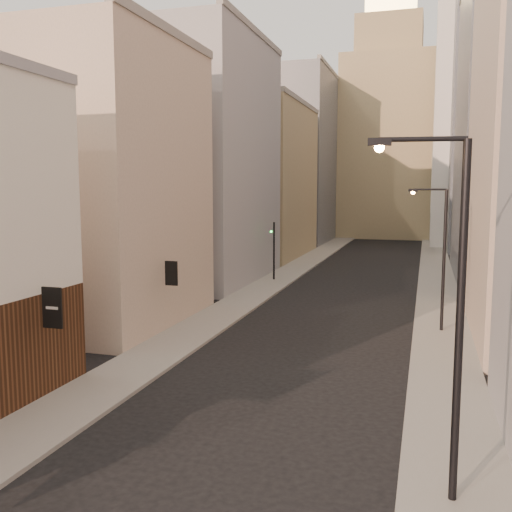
{
  "coord_description": "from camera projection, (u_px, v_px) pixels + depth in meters",
  "views": [
    {
      "loc": [
        5.49,
        -3.15,
        7.9
      ],
      "look_at": [
        -1.98,
        21.79,
        4.76
      ],
      "focal_mm": 40.0,
      "sensor_mm": 36.0,
      "label": 1
    }
  ],
  "objects": [
    {
      "name": "sidewalk_left",
      "position": [
        306.0,
        263.0,
        59.66
      ],
      "size": [
        3.0,
        140.0,
        0.15
      ],
      "primitive_type": "cube",
      "color": "gray",
      "rests_on": "ground"
    },
    {
      "name": "sidewalk_right",
      "position": [
        435.0,
        267.0,
        55.96
      ],
      "size": [
        3.0,
        140.0,
        0.15
      ],
      "primitive_type": "cube",
      "color": "gray",
      "rests_on": "ground"
    },
    {
      "name": "left_bldg_beige",
      "position": [
        110.0,
        186.0,
        32.69
      ],
      "size": [
        8.0,
        12.0,
        16.0
      ],
      "primitive_type": "cube",
      "color": "tan",
      "rests_on": "ground"
    },
    {
      "name": "left_bldg_grey",
      "position": [
        211.0,
        162.0,
        47.67
      ],
      "size": [
        8.0,
        16.0,
        20.0
      ],
      "primitive_type": "cube",
      "color": "#95949A",
      "rests_on": "ground"
    },
    {
      "name": "left_bldg_tan",
      "position": [
        268.0,
        182.0,
        64.97
      ],
      "size": [
        8.0,
        18.0,
        17.0
      ],
      "primitive_type": "cube",
      "color": "#978560",
      "rests_on": "ground"
    },
    {
      "name": "left_bldg_wingrid",
      "position": [
        304.0,
        159.0,
        83.57
      ],
      "size": [
        8.0,
        20.0,
        24.0
      ],
      "primitive_type": "cube",
      "color": "gray",
      "rests_on": "ground"
    },
    {
      "name": "right_bldg_wingrid",
      "position": [
        510.0,
        127.0,
        48.09
      ],
      "size": [
        8.0,
        20.0,
        26.0
      ],
      "primitive_type": "cube",
      "color": "gray",
      "rests_on": "ground"
    },
    {
      "name": "clock_tower",
      "position": [
        387.0,
        126.0,
        91.18
      ],
      "size": [
        14.0,
        14.0,
        44.9
      ],
      "color": "#978560",
      "rests_on": "ground"
    },
    {
      "name": "white_tower",
      "position": [
        466.0,
        105.0,
        74.62
      ],
      "size": [
        8.0,
        8.0,
        41.5
      ],
      "color": "silver",
      "rests_on": "ground"
    },
    {
      "name": "streetlamp_near",
      "position": [
        450.0,
        301.0,
        13.7
      ],
      "size": [
        2.38,
        0.49,
        9.09
      ],
      "rotation": [
        0.0,
        0.0,
        0.12
      ],
      "color": "black",
      "rests_on": "ground"
    },
    {
      "name": "streetlamp_mid",
      "position": [
        440.0,
        251.0,
        30.67
      ],
      "size": [
        2.06,
        0.33,
        7.84
      ],
      "rotation": [
        0.0,
        0.0,
        0.08
      ],
      "color": "black",
      "rests_on": "ground"
    },
    {
      "name": "traffic_light_left",
      "position": [
        274.0,
        241.0,
        47.93
      ],
      "size": [
        0.57,
        0.48,
        5.0
      ],
      "rotation": [
        0.0,
        0.0,
        3.55
      ],
      "color": "black",
      "rests_on": "ground"
    }
  ]
}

